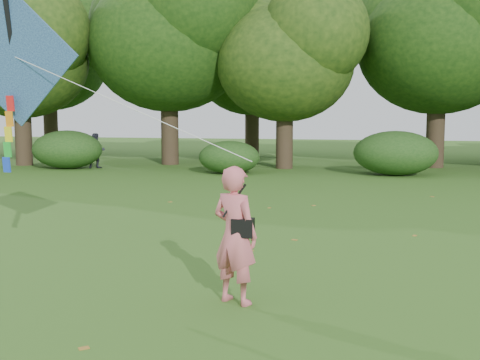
# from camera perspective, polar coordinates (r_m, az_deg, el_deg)

# --- Properties ---
(ground) EXTENTS (100.00, 100.00, 0.00)m
(ground) POSITION_cam_1_polar(r_m,az_deg,el_deg) (8.77, -0.79, -11.31)
(ground) COLOR #265114
(ground) RESTS_ON ground
(man_kite_flyer) EXTENTS (0.84, 0.72, 1.94)m
(man_kite_flyer) POSITION_cam_1_polar(r_m,az_deg,el_deg) (8.41, -0.48, -5.24)
(man_kite_flyer) COLOR #D1626C
(man_kite_flyer) RESTS_ON ground
(bystander_left) EXTENTS (1.02, 1.01, 1.66)m
(bystander_left) POSITION_cam_1_polar(r_m,az_deg,el_deg) (29.21, -13.44, 2.71)
(bystander_left) COLOR #272734
(bystander_left) RESTS_ON ground
(crossbody_bag) EXTENTS (0.43, 0.20, 0.74)m
(crossbody_bag) POSITION_cam_1_polar(r_m,az_deg,el_deg) (8.33, 0.26, -4.45)
(crossbody_bag) COLOR black
(crossbody_bag) RESTS_ON ground
(flying_kite) EXTENTS (5.47, 1.50, 3.12)m
(flying_kite) POSITION_cam_1_polar(r_m,az_deg,el_deg) (10.87, -20.69, 10.69)
(flying_kite) COLOR #234A9B
(flying_kite) RESTS_ON ground
(tree_line) EXTENTS (54.70, 15.30, 9.48)m
(tree_line) POSITION_cam_1_polar(r_m,az_deg,el_deg) (31.15, 11.89, 11.76)
(tree_line) COLOR #3A2D1E
(tree_line) RESTS_ON ground
(shrub_band) EXTENTS (39.15, 3.22, 1.88)m
(shrub_band) POSITION_cam_1_polar(r_m,az_deg,el_deg) (25.93, 6.31, 2.44)
(shrub_band) COLOR #264919
(shrub_band) RESTS_ON ground
(fallen_leaves) EXTENTS (7.89, 15.30, 0.01)m
(fallen_leaves) POSITION_cam_1_polar(r_m,az_deg,el_deg) (13.08, 7.07, -5.35)
(fallen_leaves) COLOR olive
(fallen_leaves) RESTS_ON ground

